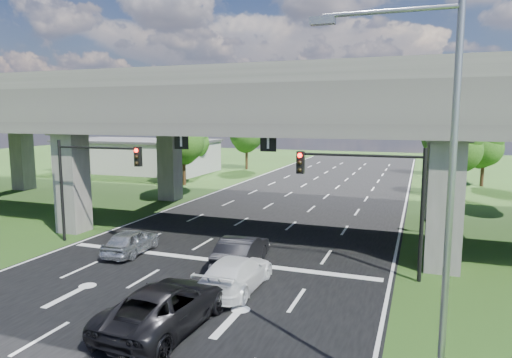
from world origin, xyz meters
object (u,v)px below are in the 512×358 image
Objects in this scene: streetlight_far at (425,134)px; car_dark at (241,252)px; signal_left at (90,173)px; signal_right at (372,187)px; car_silver at (131,241)px; car_trailing at (166,306)px; car_white at (236,273)px; streetlight_near at (432,184)px; streetlight_beyond at (425,129)px.

streetlight_far reaches higher than car_dark.
car_dark is at bearing -5.59° from signal_left.
signal_right reaches higher than car_silver.
car_dark is at bearing -88.10° from car_trailing.
car_dark is at bearing -73.14° from car_white.
streetlight_near and streetlight_beyond have the same top height.
car_silver is at bearing -111.60° from streetlight_beyond.
signal_right is at bearing -179.81° from car_silver.
car_silver is at bearing -16.06° from signal_left.
streetlight_near is 17.94m from car_silver.
streetlight_beyond is at bearing 63.57° from signal_left.
car_dark is (-8.30, -37.00, -5.03)m from streetlight_beyond.
signal_right is at bearing -125.34° from car_trailing.
streetlight_beyond is 2.51× the size of car_silver.
signal_right reaches higher than car_white.
streetlight_near is at bearing -90.00° from streetlight_far.
signal_right is 0.60× the size of streetlight_near.
streetlight_beyond is 38.25m from car_dark.
car_trailing is (6.28, -6.90, 0.11)m from car_silver.
car_dark reaches higher than car_silver.
signal_right is at bearing 0.00° from signal_left.
signal_right is at bearing -144.41° from car_white.
signal_right is 6.97m from car_dark.
signal_left is 4.87m from car_silver.
streetlight_beyond is 40.12m from car_silver.
car_white is (-5.15, -3.75, -3.43)m from signal_right.
car_white is at bearing -107.31° from streetlight_far.
signal_right is 36.17m from streetlight_beyond.
streetlight_near is at bearing -77.12° from signal_right.
streetlight_far is at bearing -90.00° from streetlight_beyond.
streetlight_far is 23.13m from car_dark.
streetlight_beyond is 1.76× the size of car_trailing.
car_dark is 0.83× the size of car_trailing.
car_trailing is at bearing -39.41° from signal_left.
signal_right is 1.50× the size of car_silver.
streetlight_near is at bearing 144.27° from car_silver.
streetlight_near is (2.27, -9.94, 1.66)m from signal_right.
signal_left is 1.21× the size of car_white.
car_dark is 0.95× the size of car_white.
signal_left is 1.26× the size of car_dark.
car_silver is (-14.65, -21.00, -5.14)m from streetlight_far.
streetlight_far is at bearing 90.00° from streetlight_near.
streetlight_near reaches higher than car_trailing.
car_dark is (9.62, -0.94, -3.37)m from signal_left.
streetlight_far is 2.01× the size of car_white.
signal_left is 0.60× the size of streetlight_beyond.
signal_right is 0.60× the size of streetlight_far.
signal_left is 1.05× the size of car_trailing.
car_white is (0.88, -2.81, -0.06)m from car_dark.
car_dark reaches higher than car_white.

